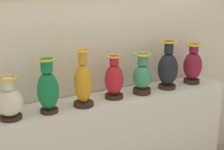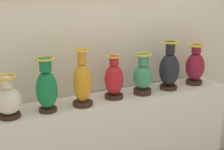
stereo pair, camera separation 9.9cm
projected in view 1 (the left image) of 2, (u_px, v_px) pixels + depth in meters
display_shelf at (112, 147)px, 2.72m from camera, size 2.11×0.34×0.90m
back_wall at (98, 35)px, 2.65m from camera, size 4.75×0.14×2.68m
vase_ivory at (10, 101)px, 2.15m from camera, size 0.18×0.18×0.30m
vase_emerald at (48, 89)px, 2.25m from camera, size 0.15×0.15×0.40m
vase_amber at (83, 83)px, 2.37m from camera, size 0.15×0.15×0.43m
vase_crimson at (114, 80)px, 2.54m from camera, size 0.15×0.15×0.35m
vase_jade at (142, 76)px, 2.64m from camera, size 0.16×0.16×0.34m
vase_onyx at (168, 68)px, 2.76m from camera, size 0.17×0.17×0.42m
vase_burgundy at (193, 65)px, 2.91m from camera, size 0.17×0.17×0.37m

